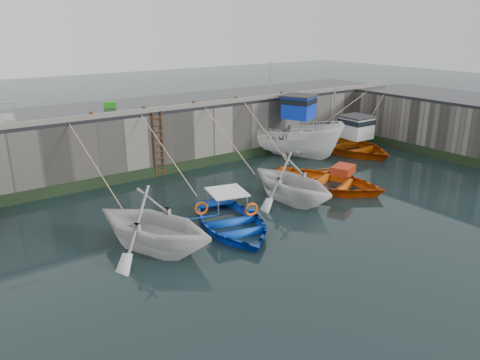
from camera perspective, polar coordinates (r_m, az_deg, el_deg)
ground at (r=17.01m, az=11.86°, el=-6.73°), size 120.00×120.00×0.00m
quay_back at (r=26.10m, az=-8.43°, el=5.86°), size 30.00×5.00×3.00m
road_back at (r=25.81m, az=-8.59°, el=9.29°), size 30.00×5.00×0.16m
kerb_back at (r=23.73m, az=-5.97°, el=9.03°), size 30.00×0.30×0.20m
algae_back at (r=24.25m, az=-5.51°, el=1.95°), size 30.00×0.08×0.50m
algae_right at (r=27.62m, az=25.18°, el=2.30°), size 0.08×15.00×0.50m
ladder at (r=22.96m, az=-9.87°, el=4.28°), size 0.51×0.08×3.20m
boat_near_white at (r=16.07m, az=-10.41°, el=-8.20°), size 5.54×5.86×2.44m
boat_near_white_rope at (r=20.17m, az=-16.32°, el=-2.99°), size 0.04×5.25×3.10m
boat_near_blue at (r=17.26m, az=-0.98°, el=-5.92°), size 4.41×5.39×0.98m
boat_near_blue_rope at (r=21.17m, az=-8.52°, el=-1.39°), size 0.04×5.42×3.10m
boat_near_blacktrim at (r=20.04m, az=6.15°, el=-2.46°), size 4.07×4.65×2.34m
boat_near_blacktrim_rope at (r=23.31m, az=-1.04°, el=0.70°), size 0.04×4.63×3.10m
boat_near_navy at (r=21.75m, az=10.30°, el=-0.94°), size 5.69×6.54×1.13m
boat_near_navy_rope at (r=24.75m, az=3.23°, el=1.74°), size 0.04×4.42×3.10m
boat_far_white at (r=26.68m, az=5.92°, el=5.28°), size 4.96×6.96×5.52m
boat_far_orange at (r=28.22m, az=12.98°, el=4.25°), size 4.40×6.11×4.26m
fish_crate at (r=24.43m, az=-15.61°, el=8.85°), size 0.72×0.61×0.30m
bollard_a at (r=21.83m, az=-17.65°, el=7.53°), size 0.18×0.18×0.28m
bollard_b at (r=22.70m, az=-11.63°, el=8.42°), size 0.18×0.18×0.28m
bollard_c at (r=23.91m, az=-5.67°, el=9.21°), size 0.18×0.18×0.28m
bollard_d at (r=25.29m, az=-0.50°, el=9.81°), size 0.18×0.18×0.28m
bollard_e at (r=27.24m, az=5.10°, el=10.37°), size 0.18×0.18×0.28m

